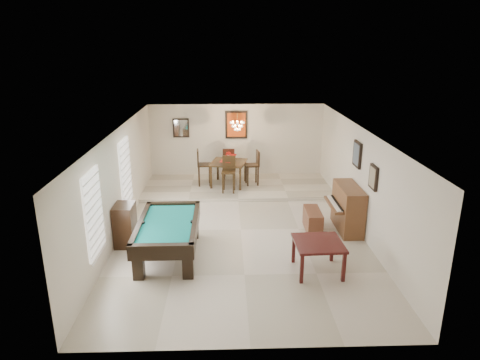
{
  "coord_description": "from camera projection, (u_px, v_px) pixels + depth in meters",
  "views": [
    {
      "loc": [
        -0.35,
        -10.08,
        4.6
      ],
      "look_at": [
        0.0,
        0.6,
        1.15
      ],
      "focal_mm": 32.0,
      "sensor_mm": 36.0,
      "label": 1
    }
  ],
  "objects": [
    {
      "name": "wall_left",
      "position": [
        119.0,
        183.0,
        10.51
      ],
      "size": [
        0.04,
        9.0,
        2.6
      ],
      "primitive_type": "cube",
      "color": "silver",
      "rests_on": "ground_plane"
    },
    {
      "name": "dining_table",
      "position": [
        229.0,
        171.0,
        13.98
      ],
      "size": [
        1.29,
        1.29,
        0.9
      ],
      "primitive_type": null,
      "rotation": [
        0.0,
        0.0,
        -0.21
      ],
      "color": "black",
      "rests_on": "dining_step"
    },
    {
      "name": "dining_chair_north",
      "position": [
        229.0,
        163.0,
        14.65
      ],
      "size": [
        0.42,
        0.42,
        1.08
      ],
      "primitive_type": null,
      "rotation": [
        0.0,
        0.0,
        3.09
      ],
      "color": "black",
      "rests_on": "dining_step"
    },
    {
      "name": "chandelier",
      "position": [
        237.0,
        123.0,
        13.37
      ],
      "size": [
        0.44,
        0.44,
        0.6
      ],
      "primitive_type": null,
      "color": "#FFE5B2",
      "rests_on": "ceiling"
    },
    {
      "name": "back_painting",
      "position": [
        236.0,
        125.0,
        14.67
      ],
      "size": [
        0.75,
        0.06,
        0.95
      ],
      "primitive_type": "cube",
      "color": "#D84C14",
      "rests_on": "wall_back"
    },
    {
      "name": "right_picture_upper",
      "position": [
        357.0,
        154.0,
        10.8
      ],
      "size": [
        0.06,
        0.55,
        0.65
      ],
      "primitive_type": "cube",
      "color": "slate",
      "rests_on": "wall_right"
    },
    {
      "name": "dining_chair_east",
      "position": [
        252.0,
        168.0,
        13.97
      ],
      "size": [
        0.47,
        0.47,
        1.13
      ],
      "primitive_type": null,
      "rotation": [
        0.0,
        0.0,
        -1.44
      ],
      "color": "black",
      "rests_on": "dining_step"
    },
    {
      "name": "wall_back",
      "position": [
        236.0,
        142.0,
        14.89
      ],
      "size": [
        6.0,
        0.04,
        2.6
      ],
      "primitive_type": "cube",
      "color": "silver",
      "rests_on": "ground_plane"
    },
    {
      "name": "wall_front",
      "position": [
        251.0,
        276.0,
        6.33
      ],
      "size": [
        6.0,
        0.04,
        2.6
      ],
      "primitive_type": "cube",
      "color": "silver",
      "rests_on": "ground_plane"
    },
    {
      "name": "upright_piano",
      "position": [
        343.0,
        208.0,
        10.85
      ],
      "size": [
        0.78,
        1.4,
        1.16
      ],
      "primitive_type": null,
      "color": "brown",
      "rests_on": "ground_plane"
    },
    {
      "name": "window_left_rear",
      "position": [
        125.0,
        172.0,
        11.06
      ],
      "size": [
        0.06,
        1.0,
        1.7
      ],
      "primitive_type": "cube",
      "color": "white",
      "rests_on": "wall_left"
    },
    {
      "name": "piano_bench",
      "position": [
        313.0,
        220.0,
        10.92
      ],
      "size": [
        0.4,
        0.97,
        0.53
      ],
      "primitive_type": "cube",
      "rotation": [
        0.0,
        0.0,
        -0.02
      ],
      "color": "#592E1D",
      "rests_on": "ground_plane"
    },
    {
      "name": "wall_right",
      "position": [
        360.0,
        180.0,
        10.7
      ],
      "size": [
        0.04,
        9.0,
        2.6
      ],
      "primitive_type": "cube",
      "color": "silver",
      "rests_on": "ground_plane"
    },
    {
      "name": "ground_plane",
      "position": [
        241.0,
        230.0,
        11.01
      ],
      "size": [
        6.0,
        9.0,
        0.02
      ],
      "primitive_type": "cube",
      "color": "beige"
    },
    {
      "name": "window_left_front",
      "position": [
        94.0,
        213.0,
        8.39
      ],
      "size": [
        0.06,
        1.0,
        1.7
      ],
      "primitive_type": "cube",
      "color": "white",
      "rests_on": "wall_left"
    },
    {
      "name": "pool_table",
      "position": [
        169.0,
        239.0,
        9.55
      ],
      "size": [
        1.32,
        2.41,
        0.8
      ],
      "primitive_type": null,
      "rotation": [
        0.0,
        0.0,
        0.01
      ],
      "color": "black",
      "rests_on": "ground_plane"
    },
    {
      "name": "square_table",
      "position": [
        318.0,
        257.0,
        8.91
      ],
      "size": [
        1.02,
        1.02,
        0.68
      ],
      "primitive_type": null,
      "rotation": [
        0.0,
        0.0,
        0.04
      ],
      "color": "#330E0C",
      "rests_on": "ground_plane"
    },
    {
      "name": "right_picture_lower",
      "position": [
        373.0,
        177.0,
        9.63
      ],
      "size": [
        0.06,
        0.45,
        0.55
      ],
      "primitive_type": "cube",
      "color": "gray",
      "rests_on": "wall_right"
    },
    {
      "name": "dining_chair_west",
      "position": [
        204.0,
        167.0,
        13.92
      ],
      "size": [
        0.47,
        0.47,
        1.18
      ],
      "primitive_type": null,
      "rotation": [
        0.0,
        0.0,
        1.65
      ],
      "color": "black",
      "rests_on": "dining_step"
    },
    {
      "name": "apothecary_chest",
      "position": [
        125.0,
        225.0,
        10.07
      ],
      "size": [
        0.44,
        0.67,
        1.0
      ],
      "primitive_type": "cube",
      "color": "black",
      "rests_on": "ground_plane"
    },
    {
      "name": "ceiling",
      "position": [
        241.0,
        130.0,
        10.21
      ],
      "size": [
        6.0,
        9.0,
        0.04
      ],
      "primitive_type": "cube",
      "color": "white",
      "rests_on": "wall_back"
    },
    {
      "name": "flower_vase",
      "position": [
        228.0,
        155.0,
        13.81
      ],
      "size": [
        0.13,
        0.13,
        0.21
      ],
      "primitive_type": null,
      "rotation": [
        0.0,
        0.0,
        -0.01
      ],
      "color": "#B6180F",
      "rests_on": "dining_table"
    },
    {
      "name": "back_mirror",
      "position": [
        181.0,
        128.0,
        14.64
      ],
      "size": [
        0.55,
        0.06,
        0.65
      ],
      "primitive_type": "cube",
      "color": "white",
      "rests_on": "wall_back"
    },
    {
      "name": "dining_chair_south",
      "position": [
        229.0,
        175.0,
        13.27
      ],
      "size": [
        0.45,
        0.45,
        1.12
      ],
      "primitive_type": null,
      "rotation": [
        0.0,
        0.0,
        -0.1
      ],
      "color": "black",
      "rests_on": "dining_step"
    },
    {
      "name": "dining_step",
      "position": [
        237.0,
        187.0,
        14.08
      ],
      "size": [
        6.0,
        2.5,
        0.12
      ],
      "primitive_type": "cube",
      "color": "beige",
      "rests_on": "ground_plane"
    }
  ]
}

